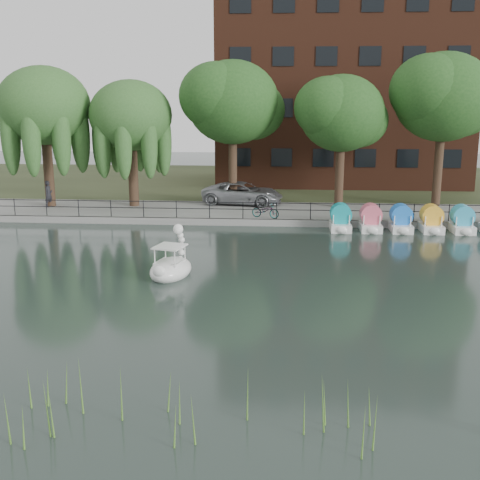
# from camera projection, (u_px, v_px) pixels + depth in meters

# --- Properties ---
(ground_plane) EXTENTS (120.00, 120.00, 0.00)m
(ground_plane) POSITION_uv_depth(u_px,v_px,m) (219.00, 297.00, 23.07)
(ground_plane) COLOR #313F38
(promenade) EXTENTS (40.00, 6.00, 0.40)m
(promenade) POSITION_uv_depth(u_px,v_px,m) (246.00, 213.00, 38.53)
(promenade) COLOR gray
(promenade) RESTS_ON ground_plane
(kerb) EXTENTS (40.00, 0.25, 0.40)m
(kerb) POSITION_uv_depth(u_px,v_px,m) (243.00, 222.00, 35.67)
(kerb) COLOR gray
(kerb) RESTS_ON ground_plane
(land_strip) EXTENTS (60.00, 22.00, 0.36)m
(land_strip) POSITION_uv_depth(u_px,v_px,m) (256.00, 182.00, 52.11)
(land_strip) COLOR #47512D
(land_strip) RESTS_ON ground_plane
(railing) EXTENTS (32.00, 0.05, 1.00)m
(railing) POSITION_uv_depth(u_px,v_px,m) (243.00, 206.00, 35.65)
(railing) COLOR black
(railing) RESTS_ON promenade
(apartment_building) EXTENTS (20.00, 10.07, 18.00)m
(apartment_building) POSITION_uv_depth(u_px,v_px,m) (342.00, 73.00, 49.44)
(apartment_building) COLOR #4C1E16
(apartment_building) RESTS_ON land_strip
(willow_left) EXTENTS (5.88, 5.88, 9.01)m
(willow_left) POSITION_uv_depth(u_px,v_px,m) (44.00, 106.00, 38.38)
(willow_left) COLOR #473323
(willow_left) RESTS_ON promenade
(willow_mid) EXTENTS (5.32, 5.32, 8.15)m
(willow_mid) POSITION_uv_depth(u_px,v_px,m) (131.00, 116.00, 38.62)
(willow_mid) COLOR #473323
(willow_mid) RESTS_ON promenade
(broadleaf_center) EXTENTS (6.00, 6.00, 9.25)m
(broadleaf_center) POSITION_uv_depth(u_px,v_px,m) (233.00, 103.00, 38.94)
(broadleaf_center) COLOR #473323
(broadleaf_center) RESTS_ON promenade
(broadleaf_right) EXTENTS (5.40, 5.40, 8.32)m
(broadleaf_right) POSITION_uv_depth(u_px,v_px,m) (342.00, 114.00, 38.12)
(broadleaf_right) COLOR #473323
(broadleaf_right) RESTS_ON promenade
(broadleaf_far) EXTENTS (6.30, 6.30, 9.71)m
(broadleaf_far) POSITION_uv_depth(u_px,v_px,m) (444.00, 98.00, 38.39)
(broadleaf_far) COLOR #473323
(broadleaf_far) RESTS_ON promenade
(minivan) EXTENTS (3.65, 6.50, 1.72)m
(minivan) POSITION_uv_depth(u_px,v_px,m) (243.00, 192.00, 40.29)
(minivan) COLOR gray
(minivan) RESTS_ON promenade
(bicycle) EXTENTS (1.17, 1.82, 1.00)m
(bicycle) POSITION_uv_depth(u_px,v_px,m) (265.00, 210.00, 35.85)
(bicycle) COLOR gray
(bicycle) RESTS_ON promenade
(pedestrian) EXTENTS (0.71, 0.84, 1.98)m
(pedestrian) POSITION_uv_depth(u_px,v_px,m) (49.00, 192.00, 39.28)
(pedestrian) COLOR black
(pedestrian) RESTS_ON promenade
(swan_boat) EXTENTS (2.17, 2.82, 2.12)m
(swan_boat) POSITION_uv_depth(u_px,v_px,m) (171.00, 265.00, 25.66)
(swan_boat) COLOR white
(swan_boat) RESTS_ON ground_plane
(pedal_boat_row) EXTENTS (11.35, 1.70, 1.40)m
(pedal_boat_row) POSITION_uv_depth(u_px,v_px,m) (431.00, 221.00, 33.98)
(pedal_boat_row) COLOR white
(pedal_boat_row) RESTS_ON ground_plane
(reed_bank) EXTENTS (24.00, 2.40, 1.20)m
(reed_bank) POSITION_uv_depth(u_px,v_px,m) (263.00, 411.00, 13.58)
(reed_bank) COLOR #669938
(reed_bank) RESTS_ON ground_plane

